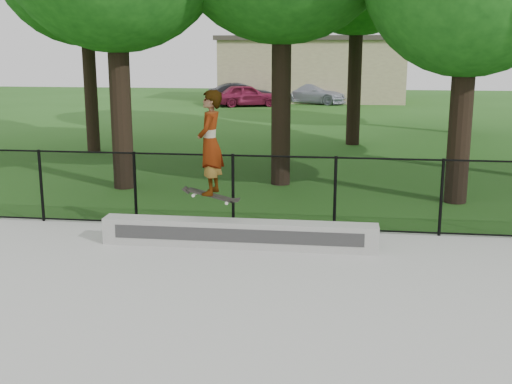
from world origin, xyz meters
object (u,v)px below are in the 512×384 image
Objects in this scene: car_a at (247,95)px; car_b at (241,94)px; car_c at (311,93)px; skater_airborne at (210,144)px; grind_ledge at (239,234)px.

car_a is 1.07× the size of car_b.
car_b is 4.55m from car_c.
car_a is 4.57m from car_c.
car_b is 30.03m from skater_airborne.
grind_ledge is at bearing 170.25° from car_b.
skater_airborne reaches higher than car_c.
car_a is 1.53m from car_b.
grind_ledge is 30.06m from car_b.
car_b is 0.87× the size of car_c.
car_b reaches higher than grind_ledge.
car_c is (4.43, 1.06, -0.00)m from car_b.
car_c is at bearing -95.13° from car_b.
car_a is at bearing 141.89° from car_c.
car_c is 2.09× the size of skater_airborne.
car_c is (-0.22, 30.76, 0.36)m from grind_ledge.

